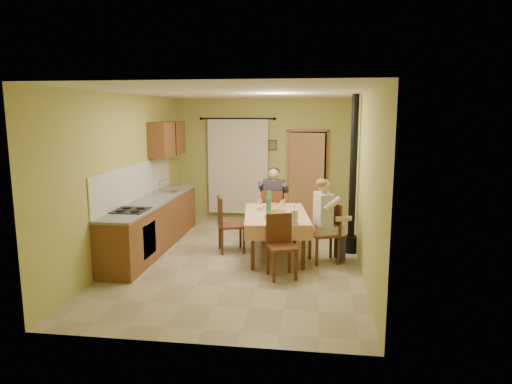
# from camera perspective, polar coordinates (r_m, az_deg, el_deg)

# --- Properties ---
(floor) EXTENTS (4.00, 6.00, 0.01)m
(floor) POSITION_cam_1_polar(r_m,az_deg,el_deg) (7.97, -1.90, -8.25)
(floor) COLOR tan
(floor) RESTS_ON ground
(room_shell) EXTENTS (4.04, 6.04, 2.82)m
(room_shell) POSITION_cam_1_polar(r_m,az_deg,el_deg) (7.61, -1.97, 4.89)
(room_shell) COLOR tan
(room_shell) RESTS_ON ground
(kitchen_run) EXTENTS (0.64, 3.64, 1.56)m
(kitchen_run) POSITION_cam_1_polar(r_m,az_deg,el_deg) (8.65, -12.72, -3.73)
(kitchen_run) COLOR brown
(kitchen_run) RESTS_ON ground
(upper_cabinets) EXTENTS (0.35, 1.40, 0.70)m
(upper_cabinets) POSITION_cam_1_polar(r_m,az_deg,el_deg) (9.69, -11.01, 6.56)
(upper_cabinets) COLOR brown
(upper_cabinets) RESTS_ON room_shell
(curtain) EXTENTS (1.70, 0.07, 2.22)m
(curtain) POSITION_cam_1_polar(r_m,az_deg,el_deg) (10.60, -2.27, 3.27)
(curtain) COLOR black
(curtain) RESTS_ON ground
(doorway) EXTENTS (0.96, 0.27, 2.15)m
(doorway) POSITION_cam_1_polar(r_m,az_deg,el_deg) (10.49, 6.36, 1.98)
(doorway) COLOR black
(doorway) RESTS_ON ground
(dining_table) EXTENTS (1.32, 1.93, 0.76)m
(dining_table) POSITION_cam_1_polar(r_m,az_deg,el_deg) (8.03, 2.48, -5.30)
(dining_table) COLOR #EBA47A
(dining_table) RESTS_ON ground
(tableware) EXTENTS (0.85, 1.58, 0.33)m
(tableware) POSITION_cam_1_polar(r_m,az_deg,el_deg) (7.83, 2.60, -2.34)
(tableware) COLOR white
(tableware) RESTS_ON dining_table
(chair_far) EXTENTS (0.46, 0.46, 0.99)m
(chair_far) POSITION_cam_1_polar(r_m,az_deg,el_deg) (9.11, 2.14, -4.03)
(chair_far) COLOR #582C18
(chair_far) RESTS_ON ground
(chair_near) EXTENTS (0.52, 0.52, 0.96)m
(chair_near) POSITION_cam_1_polar(r_m,az_deg,el_deg) (7.01, 3.22, -8.34)
(chair_near) COLOR #582C18
(chair_near) RESTS_ON ground
(chair_right) EXTENTS (0.55, 0.55, 1.00)m
(chair_right) POSITION_cam_1_polar(r_m,az_deg,el_deg) (7.78, 8.62, -6.57)
(chair_right) COLOR #582C18
(chair_right) RESTS_ON ground
(chair_left) EXTENTS (0.57, 0.57, 1.01)m
(chair_left) POSITION_cam_1_polar(r_m,az_deg,el_deg) (8.28, -3.19, -5.45)
(chair_left) COLOR #582C18
(chair_left) RESTS_ON ground
(man_far) EXTENTS (0.60, 0.48, 1.39)m
(man_far) POSITION_cam_1_polar(r_m,az_deg,el_deg) (9.00, 2.18, -0.37)
(man_far) COLOR #38333D
(man_far) RESTS_ON chair_far
(man_right) EXTENTS (0.58, 0.65, 1.39)m
(man_right) POSITION_cam_1_polar(r_m,az_deg,el_deg) (7.63, 8.62, -2.34)
(man_right) COLOR beige
(man_right) RESTS_ON chair_right
(stove_flue) EXTENTS (0.24, 0.24, 2.80)m
(stove_flue) POSITION_cam_1_polar(r_m,az_deg,el_deg) (8.22, 11.95, -0.53)
(stove_flue) COLOR black
(stove_flue) RESTS_ON ground
(picture_back) EXTENTS (0.19, 0.03, 0.23)m
(picture_back) POSITION_cam_1_polar(r_m,az_deg,el_deg) (10.51, 2.10, 5.88)
(picture_back) COLOR black
(picture_back) RESTS_ON room_shell
(picture_right) EXTENTS (0.03, 0.31, 0.21)m
(picture_right) POSITION_cam_1_polar(r_m,az_deg,el_deg) (8.72, 12.31, 5.51)
(picture_right) COLOR brown
(picture_right) RESTS_ON room_shell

